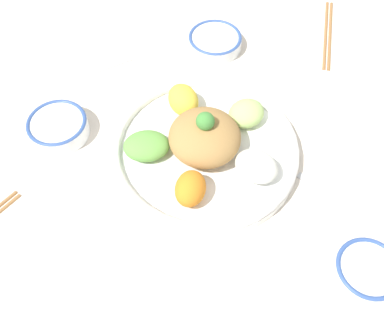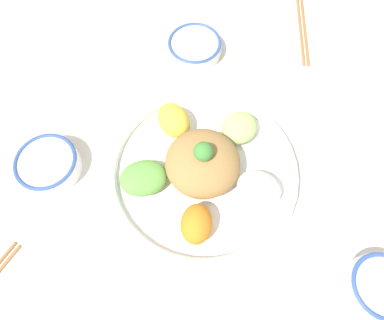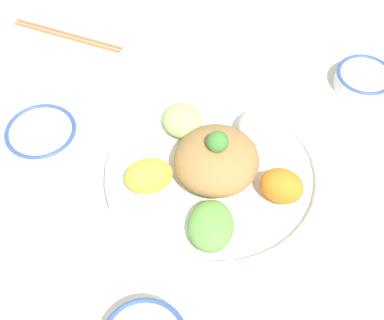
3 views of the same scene
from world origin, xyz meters
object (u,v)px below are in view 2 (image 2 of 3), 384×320
salad_platter (202,169)px  serving_spoon_main (337,205)px  rice_bowl_blue (48,164)px  serving_spoon_extra (81,91)px  sauce_bowl_red (195,46)px  sauce_bowl_dark (381,286)px  chopsticks_pair_near (303,26)px

salad_platter → serving_spoon_main: bearing=-85.9°
rice_bowl_blue → serving_spoon_extra: size_ratio=1.04×
sauce_bowl_red → rice_bowl_blue: 0.39m
sauce_bowl_red → serving_spoon_extra: size_ratio=1.07×
salad_platter → rice_bowl_blue: (-0.08, 0.27, -0.01)m
sauce_bowl_dark → chopsticks_pair_near: 0.57m
salad_platter → serving_spoon_extra: (0.10, 0.30, -0.02)m
sauce_bowl_red → serving_spoon_main: 0.44m
salad_platter → chopsticks_pair_near: salad_platter is taller
rice_bowl_blue → serving_spoon_main: size_ratio=0.93×
sauce_bowl_red → chopsticks_pair_near: sauce_bowl_red is taller
serving_spoon_extra → serving_spoon_main: bearing=-63.3°
sauce_bowl_red → serving_spoon_extra: sauce_bowl_red is taller
chopsticks_pair_near → serving_spoon_extra: size_ratio=2.11×
sauce_bowl_red → sauce_bowl_dark: bearing=-131.3°
serving_spoon_extra → salad_platter: bearing=-73.4°
salad_platter → serving_spoon_extra: bearing=71.2°
sauce_bowl_dark → rice_bowl_blue: bearing=87.7°
rice_bowl_blue → chopsticks_pair_near: rice_bowl_blue is taller
salad_platter → serving_spoon_main: size_ratio=2.82×
sauce_bowl_dark → serving_spoon_extra: size_ratio=0.94×
rice_bowl_blue → sauce_bowl_dark: bearing=-92.3°
chopsticks_pair_near → serving_spoon_main: 0.43m
sauce_bowl_red → chopsticks_pair_near: bearing=-54.9°
sauce_bowl_dark → serving_spoon_main: 0.14m
chopsticks_pair_near → serving_spoon_main: (-0.41, -0.13, -0.00)m
chopsticks_pair_near → salad_platter: bearing=150.7°
rice_bowl_blue → serving_spoon_extra: 0.18m
rice_bowl_blue → serving_spoon_extra: rice_bowl_blue is taller
chopsticks_pair_near → serving_spoon_extra: bearing=114.1°
serving_spoon_main → salad_platter: bearing=16.7°
serving_spoon_extra → rice_bowl_blue: bearing=-136.3°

